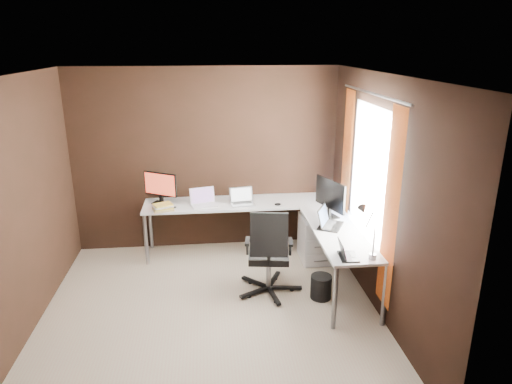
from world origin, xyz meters
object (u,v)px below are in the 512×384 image
at_px(wastebasket, 321,287).
at_px(book_stack, 163,207).
at_px(laptop_silver, 242,200).
at_px(monitor_right, 330,196).
at_px(monitor_left, 160,186).
at_px(laptop_black_small, 346,254).
at_px(laptop_white, 203,201).
at_px(laptop_black_big, 328,222).
at_px(desk_lamp, 366,225).
at_px(office_chair, 269,268).
at_px(drawer_pedestal, 317,238).

bearing_deg(wastebasket, book_stack, 148.47).
bearing_deg(wastebasket, laptop_silver, 122.37).
distance_m(monitor_right, book_stack, 2.13).
height_order(monitor_left, laptop_black_small, monitor_left).
relative_size(laptop_white, laptop_black_small, 1.43).
distance_m(monitor_left, laptop_black_big, 2.27).
bearing_deg(laptop_black_small, wastebasket, 17.59).
bearing_deg(desk_lamp, wastebasket, 105.33).
relative_size(office_chair, wastebasket, 3.81).
bearing_deg(laptop_white, wastebasket, -57.87).
relative_size(desk_lamp, wastebasket, 1.99).
bearing_deg(laptop_silver, laptop_black_big, -51.68).
height_order(laptop_black_small, desk_lamp, desk_lamp).
distance_m(desk_lamp, office_chair, 1.33).
xyz_separation_m(monitor_right, laptop_silver, (-1.04, 0.60, -0.22)).
distance_m(drawer_pedestal, laptop_silver, 1.12).
distance_m(laptop_white, laptop_black_big, 1.71).
distance_m(laptop_silver, office_chair, 1.19).
relative_size(desk_lamp, office_chair, 0.52).
bearing_deg(laptop_black_small, laptop_white, 43.28).
bearing_deg(wastebasket, laptop_black_big, 68.48).
bearing_deg(laptop_black_big, office_chair, 132.32).
distance_m(laptop_silver, laptop_black_big, 1.30).
xyz_separation_m(laptop_white, office_chair, (0.73, -1.08, -0.47)).
relative_size(laptop_silver, laptop_black_big, 0.81).
bearing_deg(office_chair, laptop_white, 132.17).
distance_m(laptop_black_big, desk_lamp, 0.89).
bearing_deg(laptop_black_small, laptop_silver, 31.62).
bearing_deg(wastebasket, office_chair, 162.26).
bearing_deg(office_chair, wastebasket, -9.76).
relative_size(laptop_white, laptop_black_big, 0.89).
xyz_separation_m(monitor_left, desk_lamp, (2.17, -1.84, 0.10)).
bearing_deg(laptop_white, laptop_silver, -14.47).
bearing_deg(monitor_left, office_chair, -13.20).
xyz_separation_m(laptop_silver, laptop_black_big, (0.94, -0.89, 0.00)).
distance_m(drawer_pedestal, laptop_black_small, 1.51).
bearing_deg(office_chair, laptop_black_small, -34.92).
xyz_separation_m(drawer_pedestal, laptop_white, (-1.48, 0.29, 0.48)).
relative_size(monitor_right, laptop_white, 1.47).
bearing_deg(book_stack, drawer_pedestal, -4.29).
xyz_separation_m(monitor_left, monitor_right, (2.11, -0.73, 0.03)).
distance_m(drawer_pedestal, wastebasket, 1.00).
distance_m(laptop_silver, wastebasket, 1.62).
bearing_deg(laptop_black_big, wastebasket, -173.11).
height_order(monitor_left, laptop_silver, monitor_left).
height_order(monitor_left, laptop_black_big, monitor_left).
bearing_deg(monitor_right, monitor_left, 50.70).
relative_size(laptop_black_big, wastebasket, 1.55).
xyz_separation_m(drawer_pedestal, laptop_silver, (-0.97, 0.29, 0.48)).
bearing_deg(laptop_silver, wastebasket, -65.79).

